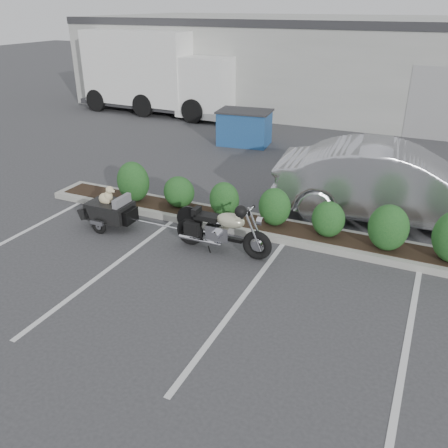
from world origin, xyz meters
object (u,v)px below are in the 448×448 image
at_px(sedan, 393,184).
at_px(delivery_truck, 161,74).
at_px(motorcycle, 222,230).
at_px(dumpster, 244,127).
at_px(pet_trailer, 110,210).

bearing_deg(sedan, delivery_truck, 47.56).
xyz_separation_m(motorcycle, dumpster, (-2.69, 7.64, 0.13)).
xyz_separation_m(sedan, dumpster, (-5.54, 4.53, -0.27)).
height_order(sedan, delivery_truck, delivery_truck).
distance_m(pet_trailer, sedan, 6.44).
height_order(sedan, dumpster, sedan).
bearing_deg(sedan, dumpster, 44.21).
distance_m(sedan, delivery_truck, 13.69).
xyz_separation_m(motorcycle, pet_trailer, (-2.78, 0.02, -0.06)).
bearing_deg(pet_trailer, sedan, 28.65).
height_order(motorcycle, dumpster, dumpster).
relative_size(sedan, delivery_truck, 0.68).
height_order(pet_trailer, dumpster, dumpster).
distance_m(motorcycle, dumpster, 8.10).
bearing_deg(motorcycle, pet_trailer, 179.53).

